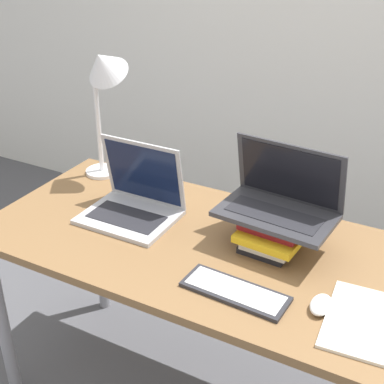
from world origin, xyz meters
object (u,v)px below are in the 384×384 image
object	(u,v)px
laptop_left	(134,202)
notepad	(362,321)
wireless_keyboard	(235,291)
desk_lamp	(103,79)
mouse	(321,305)
laptop_on_books	(280,201)
book_stack	(276,230)

from	to	relation	value
laptop_left	notepad	xyz separation A→B (m)	(0.87, -0.19, -0.05)
wireless_keyboard	desk_lamp	xyz separation A→B (m)	(-0.76, 0.44, 0.42)
laptop_left	mouse	distance (m)	0.78
laptop_left	mouse	size ratio (longest dim) A/B	3.38
notepad	laptop_on_books	bearing A→B (deg)	142.55
book_stack	wireless_keyboard	xyz separation A→B (m)	(-0.01, -0.30, -0.05)
laptop_on_books	desk_lamp	xyz separation A→B (m)	(-0.78, 0.13, 0.26)
laptop_on_books	notepad	world-z (taller)	laptop_on_books
book_stack	wireless_keyboard	size ratio (longest dim) A/B	0.87
laptop_on_books	desk_lamp	size ratio (longest dim) A/B	0.68
book_stack	desk_lamp	size ratio (longest dim) A/B	0.49
mouse	desk_lamp	distance (m)	1.15
book_stack	laptop_on_books	distance (m)	0.10
notepad	laptop_left	bearing A→B (deg)	167.48
book_stack	desk_lamp	bearing A→B (deg)	169.67
mouse	desk_lamp	bearing A→B (deg)	158.75
laptop_left	desk_lamp	world-z (taller)	desk_lamp
mouse	desk_lamp	world-z (taller)	desk_lamp
laptop_on_books	wireless_keyboard	size ratio (longest dim) A/B	1.20
mouse	desk_lamp	xyz separation A→B (m)	(-1.00, 0.39, 0.41)
laptop_left	laptop_on_books	size ratio (longest dim) A/B	0.85
wireless_keyboard	desk_lamp	bearing A→B (deg)	150.10
laptop_left	wireless_keyboard	world-z (taller)	laptop_left
mouse	laptop_left	bearing A→B (deg)	165.62
desk_lamp	wireless_keyboard	bearing A→B (deg)	-29.90
laptop_on_books	notepad	bearing A→B (deg)	-37.45
book_stack	notepad	world-z (taller)	book_stack
laptop_left	book_stack	size ratio (longest dim) A/B	1.17
wireless_keyboard	mouse	size ratio (longest dim) A/B	3.33
laptop_on_books	desk_lamp	distance (m)	0.83
laptop_on_books	mouse	distance (m)	0.38
notepad	book_stack	bearing A→B (deg)	144.07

